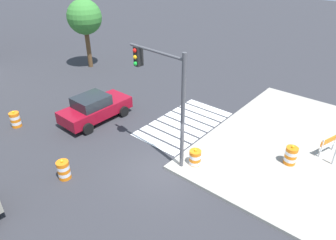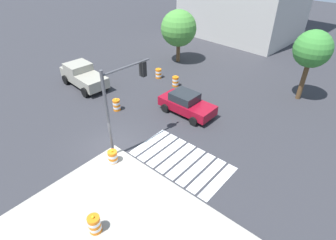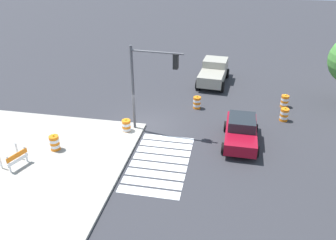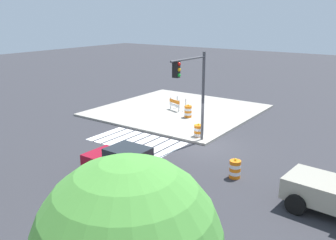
# 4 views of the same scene
# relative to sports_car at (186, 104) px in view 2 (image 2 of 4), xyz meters

# --- Properties ---
(ground_plane) EXTENTS (120.00, 120.00, 0.00)m
(ground_plane) POSITION_rel_sports_car_xyz_m (-0.94, -6.23, -0.81)
(ground_plane) COLOR #2D2D33
(crosswalk_stripes) EXTENTS (5.85, 3.20, 0.02)m
(crosswalk_stripes) POSITION_rel_sports_car_xyz_m (3.06, -4.43, -0.80)
(crosswalk_stripes) COLOR silver
(crosswalk_stripes) RESTS_ON ground
(sports_car) EXTENTS (4.32, 2.18, 1.63)m
(sports_car) POSITION_rel_sports_car_xyz_m (0.00, 0.00, 0.00)
(sports_car) COLOR maroon
(sports_car) RESTS_ON ground
(pickup_truck) EXTENTS (5.29, 2.68, 1.92)m
(pickup_truck) POSITION_rel_sports_car_xyz_m (-9.88, -2.35, 0.16)
(pickup_truck) COLOR gray
(pickup_truck) RESTS_ON ground
(traffic_barrel_near_corner) EXTENTS (0.56, 0.56, 1.02)m
(traffic_barrel_near_corner) POSITION_rel_sports_car_xyz_m (-4.32, -3.18, -0.36)
(traffic_barrel_near_corner) COLOR orange
(traffic_barrel_near_corner) RESTS_ON ground
(traffic_barrel_crosswalk_end) EXTENTS (0.56, 0.56, 1.02)m
(traffic_barrel_crosswalk_end) POSITION_rel_sports_car_xyz_m (-3.50, 2.96, -0.36)
(traffic_barrel_crosswalk_end) COLOR orange
(traffic_barrel_crosswalk_end) RESTS_ON ground
(traffic_barrel_median_near) EXTENTS (0.56, 0.56, 1.02)m
(traffic_barrel_median_near) POSITION_rel_sports_car_xyz_m (-5.81, 3.23, -0.36)
(traffic_barrel_median_near) COLOR orange
(traffic_barrel_median_near) RESTS_ON ground
(traffic_barrel_median_far) EXTENTS (0.56, 0.56, 1.02)m
(traffic_barrel_median_far) POSITION_rel_sports_car_xyz_m (0.17, -7.24, -0.36)
(traffic_barrel_median_far) COLOR orange
(traffic_barrel_median_far) RESTS_ON ground
(traffic_barrel_on_sidewalk) EXTENTS (0.56, 0.56, 1.02)m
(traffic_barrel_on_sidewalk) POSITION_rel_sports_car_xyz_m (3.12, -10.70, -0.21)
(traffic_barrel_on_sidewalk) COLOR orange
(traffic_barrel_on_sidewalk) RESTS_ON sidewalk_corner
(traffic_light_pole) EXTENTS (0.48, 3.29, 5.50)m
(traffic_light_pole) POSITION_rel_sports_car_xyz_m (-0.29, -5.69, 3.10)
(traffic_light_pole) COLOR #4C4C51
(traffic_light_pole) RESTS_ON sidewalk_corner
(street_tree_streetside_near) EXTENTS (2.81, 2.81, 5.63)m
(street_tree_streetside_near) POSITION_rel_sports_car_xyz_m (5.68, 7.91, 3.36)
(street_tree_streetside_near) COLOR brown
(street_tree_streetside_near) RESTS_ON ground
(street_tree_streetside_mid) EXTENTS (3.63, 3.63, 5.32)m
(street_tree_streetside_mid) POSITION_rel_sports_car_xyz_m (-7.07, 7.73, 2.68)
(street_tree_streetside_mid) COLOR brown
(street_tree_streetside_mid) RESTS_ON ground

